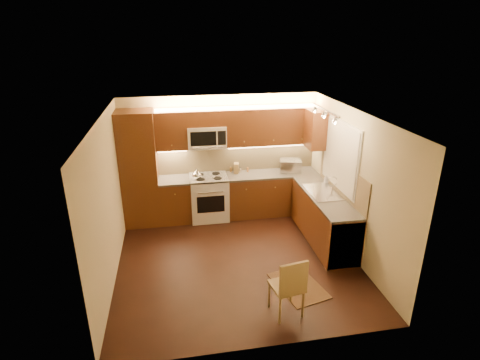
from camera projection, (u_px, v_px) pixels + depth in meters
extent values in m
cube|color=black|center=(237.00, 259.00, 6.65)|extent=(4.00, 4.00, 0.01)
cube|color=beige|center=(237.00, 116.00, 5.74)|extent=(4.00, 4.00, 0.01)
cube|color=#BFB48B|center=(221.00, 155.00, 8.03)|extent=(4.00, 0.01, 2.50)
cube|color=#BFB48B|center=(266.00, 262.00, 4.36)|extent=(4.00, 0.01, 2.50)
cube|color=#BFB48B|center=(108.00, 202.00, 5.87)|extent=(0.01, 4.00, 2.50)
cube|color=#BFB48B|center=(353.00, 185.00, 6.52)|extent=(0.01, 4.00, 2.50)
cube|color=#461F0F|center=(139.00, 169.00, 7.52)|extent=(0.70, 0.60, 2.30)
cube|color=#461F0F|center=(176.00, 200.00, 7.89)|extent=(0.62, 0.60, 0.86)
cube|color=#33312E|center=(174.00, 180.00, 7.73)|extent=(0.62, 0.60, 0.04)
cube|color=#461F0F|center=(272.00, 194.00, 8.22)|extent=(1.92, 0.60, 0.86)
cube|color=#33312E|center=(272.00, 174.00, 8.06)|extent=(1.92, 0.60, 0.04)
cube|color=#461F0F|center=(324.00, 219.00, 7.14)|extent=(0.60, 2.00, 0.86)
cube|color=#33312E|center=(326.00, 196.00, 6.97)|extent=(0.60, 2.00, 0.04)
cube|color=silver|center=(339.00, 237.00, 6.50)|extent=(0.58, 0.60, 0.84)
cube|color=tan|center=(237.00, 157.00, 8.09)|extent=(3.30, 0.02, 0.60)
cube|color=tan|center=(342.00, 179.00, 6.90)|extent=(0.02, 2.00, 0.60)
cube|color=#461F0F|center=(171.00, 130.00, 7.48)|extent=(0.62, 0.35, 0.75)
cube|color=#461F0F|center=(272.00, 126.00, 7.81)|extent=(1.92, 0.35, 0.75)
cube|color=#461F0F|center=(206.00, 118.00, 7.51)|extent=(0.76, 0.35, 0.31)
cube|color=#461F0F|center=(316.00, 129.00, 7.54)|extent=(0.35, 0.50, 0.75)
cube|color=silver|center=(341.00, 155.00, 6.89)|extent=(0.03, 1.44, 1.24)
cube|color=silver|center=(340.00, 155.00, 6.89)|extent=(0.02, 1.36, 1.16)
cube|color=silver|center=(325.00, 110.00, 6.37)|extent=(0.04, 1.20, 0.03)
cube|color=silver|center=(290.00, 166.00, 8.08)|extent=(0.50, 0.41, 0.26)
cube|color=olive|center=(236.00, 168.00, 8.02)|extent=(0.12, 0.17, 0.21)
cylinder|color=silver|center=(240.00, 169.00, 8.15)|extent=(0.06, 0.06, 0.09)
cylinder|color=brown|center=(231.00, 169.00, 8.10)|extent=(0.05, 0.05, 0.10)
cylinder|color=silver|center=(240.00, 170.00, 8.08)|extent=(0.06, 0.06, 0.10)
cylinder|color=#A26430|center=(248.00, 170.00, 8.10)|extent=(0.04, 0.04, 0.10)
imported|color=silver|center=(327.00, 179.00, 7.50)|extent=(0.07, 0.08, 0.16)
cube|color=black|center=(298.00, 286.00, 5.96)|extent=(0.82, 1.05, 0.01)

